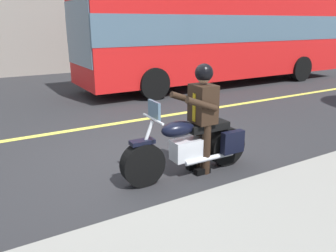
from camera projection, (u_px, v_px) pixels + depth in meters
The scene contains 5 objects.
ground_plane at pixel (135, 154), 6.18m from camera, with size 80.00×80.00×0.00m, color #28282B.
lane_center_stripe at pixel (99, 126), 7.83m from camera, with size 60.00×0.16×0.01m, color #E5DB4C.
motorcycle_main at pixel (191, 147), 5.29m from camera, with size 2.21×0.61×1.26m.
rider_main at pixel (202, 109), 5.21m from camera, with size 0.62×0.55×1.74m.
bus_near at pixel (222, 34), 12.71m from camera, with size 11.05×2.70×3.30m.
Camera 1 is at (2.41, 5.26, 2.33)m, focal length 35.91 mm.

